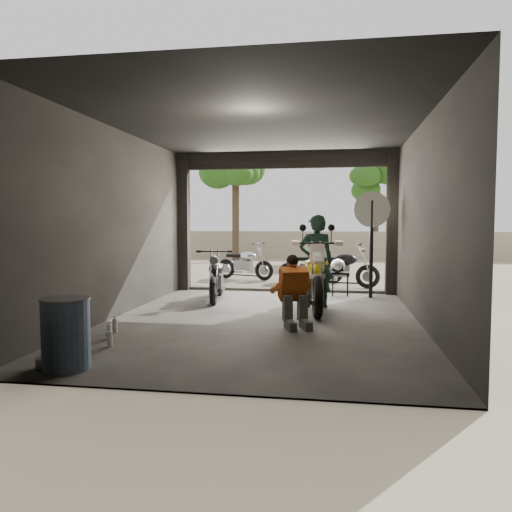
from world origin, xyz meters
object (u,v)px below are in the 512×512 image
(stool, at_px, (340,275))
(oil_drum, at_px, (66,335))
(outside_bike_a, at_px, (245,261))
(sign_post, at_px, (372,227))
(helmet, at_px, (338,266))
(outside_bike_b, at_px, (311,264))
(left_bike, at_px, (217,275))
(mechanic, at_px, (295,293))
(main_bike, at_px, (314,275))
(outside_bike_c, at_px, (341,265))
(rider, at_px, (316,262))

(stool, height_order, oil_drum, oil_drum)
(outside_bike_a, distance_m, oil_drum, 8.79)
(sign_post, bearing_deg, helmet, 177.48)
(outside_bike_b, bearing_deg, stool, -161.57)
(left_bike, bearing_deg, oil_drum, -103.71)
(mechanic, bearing_deg, helmet, 59.38)
(outside_bike_a, distance_m, sign_post, 4.56)
(stool, height_order, helmet, helmet)
(left_bike, bearing_deg, sign_post, 6.27)
(outside_bike_a, bearing_deg, stool, -118.05)
(main_bike, height_order, outside_bike_a, main_bike)
(outside_bike_b, relative_size, mechanic, 1.38)
(main_bike, distance_m, left_bike, 2.22)
(main_bike, relative_size, mechanic, 1.82)
(main_bike, height_order, outside_bike_c, main_bike)
(mechanic, bearing_deg, main_bike, 61.93)
(outside_bike_a, bearing_deg, outside_bike_b, -86.43)
(stool, bearing_deg, sign_post, -19.35)
(outside_bike_a, relative_size, stool, 2.91)
(main_bike, distance_m, outside_bike_a, 5.18)
(outside_bike_a, distance_m, rider, 4.90)
(main_bike, relative_size, outside_bike_b, 1.32)
(left_bike, bearing_deg, stool, 14.22)
(oil_drum, bearing_deg, sign_post, 57.83)
(mechanic, height_order, oil_drum, mechanic)
(stool, xyz_separation_m, helmet, (-0.05, -0.05, 0.22))
(outside_bike_b, height_order, mechanic, mechanic)
(stool, distance_m, oil_drum, 6.71)
(sign_post, bearing_deg, rider, -117.15)
(left_bike, relative_size, stool, 2.97)
(outside_bike_c, relative_size, rider, 0.93)
(left_bike, relative_size, outside_bike_c, 0.97)
(left_bike, distance_m, outside_bike_c, 3.54)
(oil_drum, bearing_deg, outside_bike_b, 74.91)
(left_bike, bearing_deg, outside_bike_b, 53.97)
(mechanic, bearing_deg, stool, 58.65)
(outside_bike_b, xyz_separation_m, outside_bike_c, (0.78, -0.85, 0.05))
(main_bike, distance_m, oil_drum, 4.79)
(main_bike, xyz_separation_m, mechanic, (-0.22, -1.50, -0.12))
(outside_bike_a, height_order, oil_drum, outside_bike_a)
(helmet, bearing_deg, outside_bike_b, 92.99)
(outside_bike_c, height_order, helmet, outside_bike_c)
(left_bike, bearing_deg, main_bike, -31.82)
(mechanic, bearing_deg, outside_bike_b, 70.81)
(helmet, bearing_deg, main_bike, -116.70)
(left_bike, bearing_deg, outside_bike_a, 83.70)
(oil_drum, bearing_deg, helmet, 63.71)
(stool, relative_size, sign_post, 0.24)
(outside_bike_b, distance_m, rider, 3.90)
(main_bike, height_order, mechanic, main_bike)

